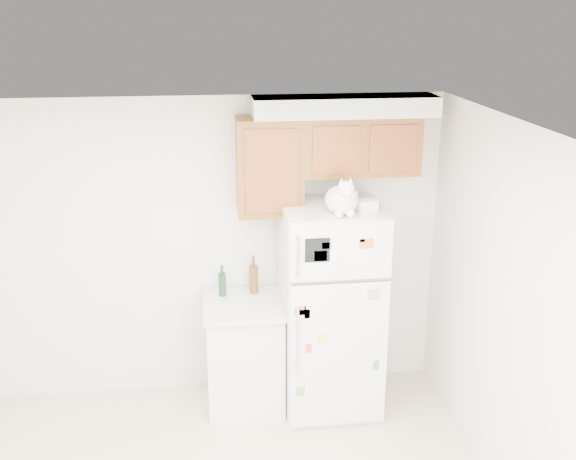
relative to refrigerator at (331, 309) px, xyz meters
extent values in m
cube|color=silver|center=(-0.96, 0.39, 0.40)|extent=(3.80, 0.04, 2.50)
cube|color=silver|center=(0.94, -1.61, 0.40)|extent=(0.04, 4.00, 2.50)
cube|color=white|center=(-0.96, -1.61, 1.65)|extent=(3.80, 4.00, 0.04)
cube|color=brown|center=(0.24, 0.22, 1.27)|extent=(0.90, 0.33, 0.45)
cube|color=brown|center=(-0.46, 0.22, 1.12)|extent=(0.50, 0.33, 0.75)
cube|color=silver|center=(0.12, 0.23, 1.57)|extent=(1.40, 0.37, 0.15)
cube|color=white|center=(0.00, 0.01, 0.00)|extent=(0.76, 0.72, 1.70)
cube|color=white|center=(0.00, -0.36, 0.62)|extent=(0.74, 0.03, 0.44)
cube|color=white|center=(0.00, -0.36, -0.22)|extent=(0.74, 0.03, 1.19)
cube|color=#59595B|center=(0.00, -0.36, 0.40)|extent=(0.74, 0.03, 0.02)
cylinder|color=silver|center=(-0.32, -0.39, 0.62)|extent=(0.02, 0.02, 0.32)
cylinder|color=silver|center=(-0.32, -0.39, -0.05)|extent=(0.02, 0.02, 0.55)
cube|color=black|center=(-0.18, -0.38, 0.65)|extent=(0.18, 0.00, 0.18)
cube|color=white|center=(-0.16, -0.38, 0.20)|extent=(0.22, 0.00, 0.28)
cube|color=silver|center=(-0.02, -0.38, 0.50)|extent=(0.08, 0.00, 0.11)
cube|color=silver|center=(-0.28, -0.38, 0.16)|extent=(0.10, 0.00, 0.07)
cube|color=#EAE352|center=(-0.13, -0.38, -0.05)|extent=(0.07, 0.00, 0.09)
cube|color=blue|center=(-0.11, -0.38, 0.68)|extent=(0.07, 0.00, 0.05)
cube|color=silver|center=(-0.16, -0.38, 0.60)|extent=(0.09, 0.00, 0.08)
cube|color=#6D9A4D|center=(-0.29, -0.38, -0.49)|extent=(0.07, 0.00, 0.08)
cube|color=white|center=(-0.25, -0.38, -0.33)|extent=(0.06, 0.00, 0.09)
cube|color=#DB5744|center=(-0.30, -0.38, 0.18)|extent=(0.08, 0.00, 0.07)
cube|color=white|center=(0.24, -0.38, -0.43)|extent=(0.09, 0.00, 0.06)
cube|color=#3B834D|center=(0.29, -0.38, -0.31)|extent=(0.05, 0.00, 0.08)
cube|color=#E04738|center=(-0.23, -0.38, -0.13)|extent=(0.05, 0.00, 0.07)
cube|color=#D76023|center=(0.17, -0.38, 0.68)|extent=(0.10, 0.00, 0.08)
cube|color=white|center=(0.13, -0.38, 0.73)|extent=(0.07, 0.00, 0.07)
cube|color=#B984B2|center=(0.24, -0.38, 0.28)|extent=(0.09, 0.00, 0.08)
cube|color=white|center=(-0.69, 0.07, -0.41)|extent=(0.60, 0.60, 0.88)
cube|color=silver|center=(-0.69, 0.05, 0.05)|extent=(0.64, 0.64, 0.04)
ellipsoid|color=white|center=(0.03, -0.15, 0.95)|extent=(0.24, 0.32, 0.20)
ellipsoid|color=white|center=(0.03, -0.24, 0.99)|extent=(0.17, 0.14, 0.19)
sphere|color=white|center=(0.03, -0.29, 1.07)|extent=(0.12, 0.12, 0.12)
cone|color=white|center=(0.00, -0.29, 1.12)|extent=(0.04, 0.04, 0.05)
cone|color=white|center=(0.06, -0.29, 1.12)|extent=(0.04, 0.04, 0.05)
cone|color=#D88C8C|center=(0.00, -0.29, 1.12)|extent=(0.02, 0.02, 0.03)
cone|color=#D88C8C|center=(0.06, -0.29, 1.12)|extent=(0.02, 0.02, 0.03)
sphere|color=white|center=(0.03, -0.34, 1.05)|extent=(0.05, 0.05, 0.05)
sphere|color=white|center=(-0.01, -0.27, 0.88)|extent=(0.06, 0.06, 0.06)
sphere|color=white|center=(0.07, -0.27, 0.88)|extent=(0.06, 0.06, 0.06)
cylinder|color=white|center=(0.13, -0.04, 0.88)|extent=(0.15, 0.20, 0.07)
cube|color=white|center=(0.11, 0.12, 0.90)|extent=(0.19, 0.14, 0.10)
cube|color=white|center=(0.22, -0.15, 0.89)|extent=(0.18, 0.15, 0.09)
camera|label=1|loc=(-0.94, -4.79, 2.31)|focal=42.00mm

